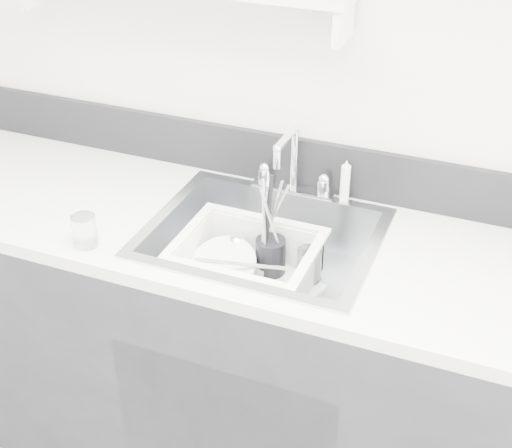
% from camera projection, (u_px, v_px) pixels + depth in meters
% --- Properties ---
extents(room_shell, '(3.50, 3.00, 2.60)m').
position_uv_depth(room_shell, '(42.00, 54.00, 0.95)').
color(room_shell, silver).
rests_on(room_shell, ground).
extents(counter_run, '(3.20, 0.62, 0.92)m').
position_uv_depth(counter_run, '(262.00, 357.00, 2.23)').
color(counter_run, '#242427').
rests_on(counter_run, ground).
extents(backsplash, '(3.20, 0.02, 0.16)m').
position_uv_depth(backsplash, '(299.00, 163.00, 2.17)').
color(backsplash, black).
rests_on(backsplash, counter_run).
extents(sink, '(0.64, 0.52, 0.20)m').
position_uv_depth(sink, '(263.00, 260.00, 2.03)').
color(sink, silver).
rests_on(sink, counter_run).
extents(faucet, '(0.26, 0.18, 0.23)m').
position_uv_depth(faucet, '(293.00, 176.00, 2.14)').
color(faucet, silver).
rests_on(faucet, counter_run).
extents(side_sprayer, '(0.03, 0.03, 0.14)m').
position_uv_depth(side_sprayer, '(345.00, 181.00, 2.10)').
color(side_sprayer, white).
rests_on(side_sprayer, counter_run).
extents(wash_tub, '(0.47, 0.43, 0.15)m').
position_uv_depth(wash_tub, '(247.00, 265.00, 2.01)').
color(wash_tub, white).
rests_on(wash_tub, sink).
extents(plate_stack, '(0.24, 0.23, 0.09)m').
position_uv_depth(plate_stack, '(226.00, 272.00, 2.05)').
color(plate_stack, white).
rests_on(plate_stack, wash_tub).
extents(utensil_cup, '(0.09, 0.09, 0.29)m').
position_uv_depth(utensil_cup, '(270.00, 254.00, 2.06)').
color(utensil_cup, black).
rests_on(utensil_cup, wash_tub).
extents(ladle, '(0.23, 0.30, 0.08)m').
position_uv_depth(ladle, '(240.00, 264.00, 2.05)').
color(ladle, silver).
rests_on(ladle, wash_tub).
extents(tumbler_in_tub, '(0.09, 0.09, 0.10)m').
position_uv_depth(tumbler_in_tub, '(309.00, 265.00, 2.03)').
color(tumbler_in_tub, white).
rests_on(tumbler_in_tub, wash_tub).
extents(tumbler_counter, '(0.08, 0.08, 0.09)m').
position_uv_depth(tumbler_counter, '(85.00, 231.00, 1.91)').
color(tumbler_counter, white).
rests_on(tumbler_counter, counter_run).
extents(bowl_small, '(0.12, 0.12, 0.03)m').
position_uv_depth(bowl_small, '(280.00, 298.00, 1.96)').
color(bowl_small, white).
rests_on(bowl_small, wash_tub).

